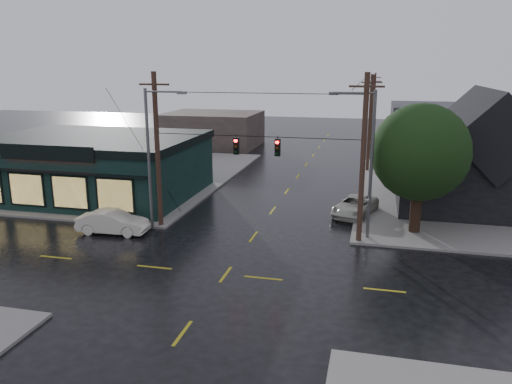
% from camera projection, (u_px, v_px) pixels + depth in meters
% --- Properties ---
extents(ground_plane, '(160.00, 160.00, 0.00)m').
position_uv_depth(ground_plane, '(226.00, 274.00, 25.84)').
color(ground_plane, black).
extents(sidewalk_nw, '(28.00, 28.00, 0.15)m').
position_uv_depth(sidewalk_nw, '(91.00, 174.00, 49.20)').
color(sidewalk_nw, gray).
rests_on(sidewalk_nw, ground).
extents(pizza_shop, '(16.30, 12.34, 4.90)m').
position_uv_depth(pizza_shop, '(96.00, 165.00, 40.80)').
color(pizza_shop, black).
rests_on(pizza_shop, ground).
extents(ne_building, '(12.60, 11.60, 8.75)m').
position_uv_depth(ne_building, '(483.00, 148.00, 37.33)').
color(ne_building, black).
rests_on(ne_building, ground).
extents(corner_tree, '(6.06, 6.06, 8.18)m').
position_uv_depth(corner_tree, '(420.00, 153.00, 30.80)').
color(corner_tree, black).
rests_on(corner_tree, ground).
extents(utility_pole_nw, '(2.00, 0.32, 10.15)m').
position_uv_depth(utility_pole_nw, '(161.00, 227.00, 33.44)').
color(utility_pole_nw, '#302015').
rests_on(utility_pole_nw, ground).
extents(utility_pole_ne, '(2.00, 0.32, 10.15)m').
position_uv_depth(utility_pole_ne, '(358.00, 242.00, 30.48)').
color(utility_pole_ne, '#302015').
rests_on(utility_pole_ne, ground).
extents(utility_pole_far_a, '(2.00, 0.32, 9.65)m').
position_uv_depth(utility_pole_far_a, '(367.00, 171.00, 50.73)').
color(utility_pole_far_a, '#302015').
rests_on(utility_pole_far_a, ground).
extents(utility_pole_far_b, '(2.00, 0.32, 9.15)m').
position_uv_depth(utility_pole_far_b, '(371.00, 142.00, 69.56)').
color(utility_pole_far_b, '#302015').
rests_on(utility_pole_far_b, ground).
extents(utility_pole_far_c, '(2.00, 0.32, 9.15)m').
position_uv_depth(utility_pole_far_c, '(373.00, 126.00, 88.39)').
color(utility_pole_far_c, '#302015').
rests_on(utility_pole_far_c, ground).
extents(span_signal_assembly, '(13.00, 0.48, 1.23)m').
position_uv_depth(span_signal_assembly, '(257.00, 146.00, 30.52)').
color(span_signal_assembly, black).
rests_on(span_signal_assembly, ground).
extents(streetlight_nw, '(5.40, 0.30, 9.15)m').
position_uv_depth(streetlight_nw, '(153.00, 230.00, 32.85)').
color(streetlight_nw, '#5B5E5F').
rests_on(streetlight_nw, ground).
extents(streetlight_ne, '(5.40, 0.30, 9.15)m').
position_uv_depth(streetlight_ne, '(367.00, 239.00, 31.03)').
color(streetlight_ne, '#5B5E5F').
rests_on(streetlight_ne, ground).
extents(bg_building_west, '(12.00, 10.00, 4.40)m').
position_uv_depth(bg_building_west, '(212.00, 129.00, 66.14)').
color(bg_building_west, '#3C2F2B').
rests_on(bg_building_west, ground).
extents(bg_building_east, '(14.00, 12.00, 5.60)m').
position_uv_depth(bg_building_east, '(447.00, 127.00, 63.88)').
color(bg_building_east, '#2B2A30').
rests_on(bg_building_east, ground).
extents(sedan_cream, '(4.64, 1.86, 1.50)m').
position_uv_depth(sedan_cream, '(113.00, 222.00, 31.96)').
color(sedan_cream, silver).
rests_on(sedan_cream, ground).
extents(suv_silver, '(3.56, 5.39, 1.38)m').
position_uv_depth(suv_silver, '(355.00, 206.00, 35.80)').
color(suv_silver, '#B6B5A8').
rests_on(suv_silver, ground).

